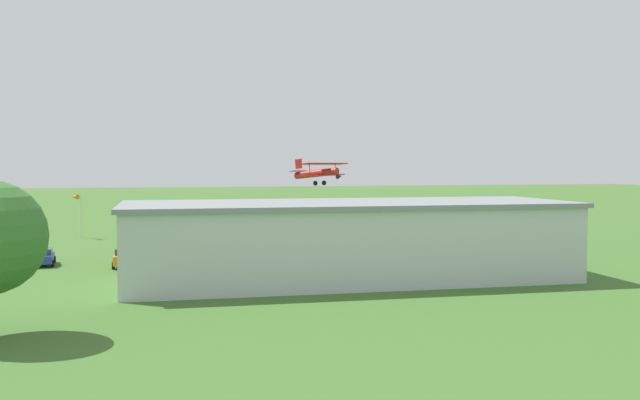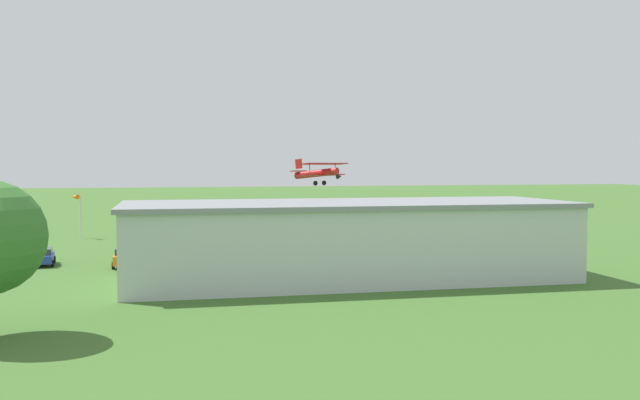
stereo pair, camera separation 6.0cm
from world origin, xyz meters
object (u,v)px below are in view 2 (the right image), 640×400
Objects in this scene: biplane at (319,172)px; person_walking_on_apron at (214,248)px; car_blue at (42,256)px; windsock at (75,200)px; car_orange at (125,257)px; hangar at (348,240)px; car_yellow at (455,244)px; person_near_hangar_door at (285,243)px.

biplane is 27.52m from person_walking_on_apron.
car_blue is 23.93m from windsock.
person_walking_on_apron is (-8.25, -5.35, -0.08)m from car_orange.
hangar reaches higher than car_yellow.
person_near_hangar_door is at bearing -85.37° from hangar.
person_near_hangar_door is at bearing -167.60° from car_blue.
hangar is at bearing 79.93° from biplane.
windsock is (24.05, -37.18, 1.69)m from hangar.
person_near_hangar_door is at bearing -155.00° from car_orange.
car_orange is at bearing 104.72° from windsock.
car_blue reaches higher than car_yellow.
hangar reaches higher than person_near_hangar_door.
person_near_hangar_door is at bearing -165.17° from person_walking_on_apron.
hangar is 44.31m from windsock.
biplane is at bearing -178.45° from windsock.
hangar reaches higher than person_walking_on_apron.
hangar is 8.54× the size of car_blue.
hangar is 20.41× the size of person_near_hangar_door.
biplane reaches higher than person_near_hangar_door.
person_walking_on_apron is (24.45, -2.73, -0.02)m from car_yellow.
hangar reaches higher than windsock.
car_orange is at bearing -33.17° from hangar.
windsock reaches higher than car_orange.
hangar is at bearing 146.83° from car_orange.
biplane is (-6.75, -38.01, 4.95)m from hangar.
car_orange is at bearing 32.99° from person_walking_on_apron.
car_yellow is 2.68× the size of person_near_hangar_door.
windsock is (6.80, -25.90, 3.87)m from car_orange.
windsock is at bearing -75.28° from car_orange.
biplane reaches higher than car_blue.
hangar is 20.72m from car_orange.
person_walking_on_apron reaches higher than car_blue.
biplane is 1.78× the size of car_orange.
hangar is at bearing 122.90° from windsock.
biplane is 1.79× the size of car_yellow.
hangar reaches higher than car_orange.
car_yellow is at bearing 109.84° from biplane.
car_blue is at bearing 11.20° from person_walking_on_apron.
car_yellow is 17.60m from person_near_hangar_door.
windsock is at bearing -90.94° from car_blue.
biplane is 36.63m from car_orange.
hangar is 38.92m from biplane.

